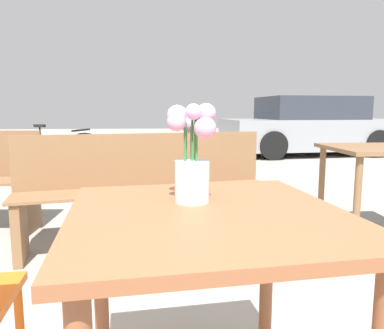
{
  "coord_description": "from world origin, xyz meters",
  "views": [
    {
      "loc": [
        -0.14,
        -0.98,
        1.03
      ],
      "look_at": [
        -0.03,
        0.1,
        0.87
      ],
      "focal_mm": 35.0,
      "sensor_mm": 36.0,
      "label": 1
    }
  ],
  "objects_px": {
    "flower_vase": "(192,158)",
    "table_back": "(384,162)",
    "bicycle": "(53,156)",
    "table_front": "(207,255)",
    "parked_car": "(309,127)",
    "bench_near": "(146,184)"
  },
  "relations": [
    {
      "from": "bicycle",
      "to": "table_front",
      "type": "bearing_deg",
      "value": -70.47
    },
    {
      "from": "table_front",
      "to": "table_back",
      "type": "height_order",
      "value": "table_front"
    },
    {
      "from": "flower_vase",
      "to": "table_back",
      "type": "xyz_separation_m",
      "value": [
        1.65,
        1.62,
        -0.26
      ]
    },
    {
      "from": "table_front",
      "to": "table_back",
      "type": "relative_size",
      "value": 0.97
    },
    {
      "from": "table_back",
      "to": "parked_car",
      "type": "bearing_deg",
      "value": 72.46
    },
    {
      "from": "bench_near",
      "to": "table_back",
      "type": "distance_m",
      "value": 1.84
    },
    {
      "from": "bicycle",
      "to": "parked_car",
      "type": "bearing_deg",
      "value": 29.95
    },
    {
      "from": "flower_vase",
      "to": "table_front",
      "type": "bearing_deg",
      "value": -72.52
    },
    {
      "from": "flower_vase",
      "to": "bench_near",
      "type": "distance_m",
      "value": 1.76
    },
    {
      "from": "table_front",
      "to": "bicycle",
      "type": "height_order",
      "value": "bicycle"
    },
    {
      "from": "table_front",
      "to": "bench_near",
      "type": "distance_m",
      "value": 1.82
    },
    {
      "from": "bench_near",
      "to": "table_back",
      "type": "height_order",
      "value": "bench_near"
    },
    {
      "from": "table_front",
      "to": "flower_vase",
      "type": "height_order",
      "value": "flower_vase"
    },
    {
      "from": "bench_near",
      "to": "bicycle",
      "type": "relative_size",
      "value": 1.15
    },
    {
      "from": "flower_vase",
      "to": "bicycle",
      "type": "bearing_deg",
      "value": 109.58
    },
    {
      "from": "flower_vase",
      "to": "table_back",
      "type": "distance_m",
      "value": 2.33
    },
    {
      "from": "table_front",
      "to": "bench_near",
      "type": "relative_size",
      "value": 0.43
    },
    {
      "from": "table_back",
      "to": "bench_near",
      "type": "bearing_deg",
      "value": 177.31
    },
    {
      "from": "bench_near",
      "to": "bicycle",
      "type": "distance_m",
      "value": 3.04
    },
    {
      "from": "bench_near",
      "to": "bicycle",
      "type": "xyz_separation_m",
      "value": [
        -1.39,
        2.71,
        -0.1
      ]
    },
    {
      "from": "table_front",
      "to": "flower_vase",
      "type": "relative_size",
      "value": 2.84
    },
    {
      "from": "flower_vase",
      "to": "bicycle",
      "type": "distance_m",
      "value": 4.71
    }
  ]
}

